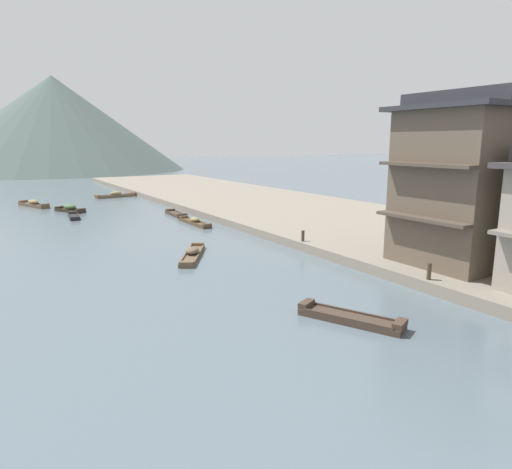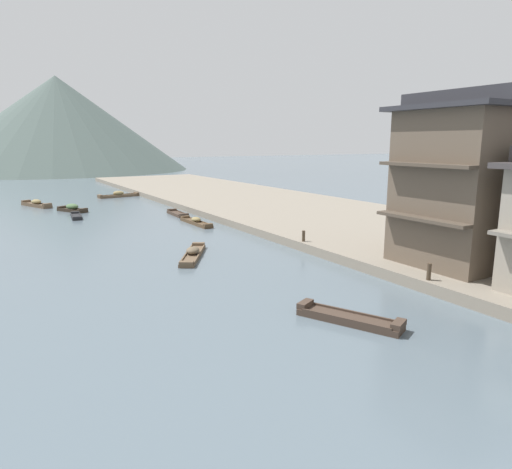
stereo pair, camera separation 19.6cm
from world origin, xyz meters
TOP-DOWN VIEW (x-y plane):
  - riverbank_right at (15.57, 30.00)m, footprint 18.00×110.00m
  - boat_moored_nearest at (-3.46, 44.05)m, footprint 1.18×3.59m
  - boat_moored_second at (5.13, 40.63)m, footprint 1.10×3.78m
  - boat_moored_third at (4.00, 58.31)m, footprint 5.21×1.73m
  - boat_moored_far at (1.26, 12.37)m, footprint 2.62×4.12m
  - boat_midriver_drifting at (-3.13, 48.22)m, footprint 2.58×3.64m
  - boat_midriver_upstream at (4.73, 35.30)m, footprint 0.94×5.02m
  - boat_upstream_distant at (-5.86, 54.07)m, footprint 2.73×4.90m
  - boat_crossing_west at (0.08, 24.95)m, footprint 3.41×4.80m
  - house_waterfront_tall at (10.85, 14.64)m, footprint 6.70×6.05m
  - mooring_post_dock_mid at (6.92, 13.29)m, footprint 0.20×0.20m
  - mooring_post_dock_far at (6.92, 22.99)m, footprint 0.20×0.20m
  - hill_far_west at (6.36, 122.79)m, footprint 61.23×61.23m
  - hill_far_centre at (4.06, 137.17)m, footprint 57.21×57.21m

SIDE VIEW (x-z plane):
  - boat_moored_nearest at x=-3.46m, z-range -0.05..0.30m
  - boat_moored_second at x=5.13m, z-range -0.06..0.33m
  - boat_moored_far at x=1.26m, z-range -0.08..0.39m
  - boat_midriver_upstream at x=4.73m, z-range -0.11..0.50m
  - boat_crossing_west at x=0.08m, z-range -0.11..0.51m
  - boat_moored_third at x=4.00m, z-range -0.12..0.65m
  - boat_upstream_distant at x=-5.86m, z-range -0.12..0.66m
  - riverbank_right at x=15.57m, z-range 0.00..0.58m
  - boat_midriver_drifting at x=-3.13m, z-range -0.09..0.70m
  - mooring_post_dock_far at x=6.92m, z-range 0.58..1.28m
  - mooring_post_dock_mid at x=6.92m, z-range 0.58..1.37m
  - house_waterfront_tall at x=10.85m, z-range 0.51..9.25m
  - hill_far_centre at x=4.06m, z-range 0.00..18.45m
  - hill_far_west at x=6.36m, z-range 0.00..22.49m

